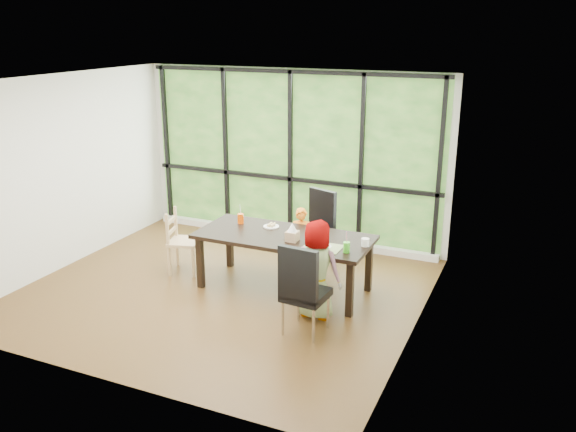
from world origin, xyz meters
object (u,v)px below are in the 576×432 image
object	(u,v)px
chair_window_leather	(314,229)
green_cup	(346,247)
child_older	(317,270)
tissue_box	(292,236)
chair_end_beech	(184,242)
orange_cup	(241,219)
child_toddler	(302,241)
plate_far	(271,226)
dining_table	(284,262)
chair_interior_leather	(306,288)
white_mug	(365,242)
plate_near	(323,247)

from	to	relation	value
chair_window_leather	green_cup	xyz separation A→B (m)	(0.88, -1.20, 0.27)
child_older	tissue_box	size ratio (longest dim) A/B	8.24
chair_end_beech	child_older	distance (m)	2.23
orange_cup	child_toddler	bearing A→B (deg)	28.58
chair_end_beech	plate_far	xyz separation A→B (m)	(1.21, 0.26, 0.31)
orange_cup	tissue_box	size ratio (longest dim) A/B	0.92
green_cup	dining_table	bearing A→B (deg)	164.62
orange_cup	chair_interior_leather	bearing A→B (deg)	-38.94
chair_end_beech	child_older	bearing A→B (deg)	-119.12
child_older	white_mug	bearing A→B (deg)	-123.41
dining_table	child_toddler	size ratio (longest dim) A/B	2.40
plate_far	tissue_box	xyz separation A→B (m)	(0.47, -0.38, 0.06)
white_mug	plate_near	bearing A→B (deg)	-152.29
green_cup	chair_interior_leather	bearing A→B (deg)	-108.14
plate_far	green_cup	world-z (taller)	green_cup
dining_table	child_toddler	xyz separation A→B (m)	(-0.00, 0.59, 0.09)
plate_far	child_older	bearing A→B (deg)	-39.30
child_toddler	chair_window_leather	bearing A→B (deg)	68.69
chair_window_leather	plate_far	size ratio (longest dim) A/B	5.11
white_mug	tissue_box	world-z (taller)	tissue_box
plate_near	white_mug	world-z (taller)	white_mug
chair_end_beech	tissue_box	xyz separation A→B (m)	(1.68, -0.11, 0.36)
plate_far	plate_near	bearing A→B (deg)	-25.58
chair_window_leather	dining_table	bearing A→B (deg)	-73.14
chair_window_leather	child_older	size ratio (longest dim) A/B	0.90
child_toddler	orange_cup	size ratio (longest dim) A/B	7.02
dining_table	child_toddler	world-z (taller)	child_toddler
child_toddler	child_older	world-z (taller)	child_older
child_toddler	child_older	size ratio (longest dim) A/B	0.78
chair_end_beech	child_toddler	world-z (taller)	child_toddler
plate_near	white_mug	size ratio (longest dim) A/B	2.18
dining_table	plate_far	size ratio (longest dim) A/B	10.67
plate_far	child_toddler	bearing A→B (deg)	52.16
child_toddler	dining_table	bearing A→B (deg)	-104.92
orange_cup	white_mug	size ratio (longest dim) A/B	1.37
green_cup	tissue_box	bearing A→B (deg)	172.14
tissue_box	chair_end_beech	bearing A→B (deg)	176.16
chair_end_beech	green_cup	distance (m)	2.46
chair_interior_leather	green_cup	world-z (taller)	chair_interior_leather
child_toddler	plate_near	size ratio (longest dim) A/B	4.40
orange_cup	green_cup	bearing A→B (deg)	-15.21
plate_far	green_cup	bearing A→B (deg)	-21.59
chair_interior_leather	plate_near	world-z (taller)	chair_interior_leather
chair_window_leather	chair_interior_leather	distance (m)	2.01
dining_table	white_mug	distance (m)	1.15
plate_far	orange_cup	xyz separation A→B (m)	(-0.44, -0.03, 0.06)
chair_window_leather	white_mug	world-z (taller)	chair_window_leather
child_older	orange_cup	size ratio (longest dim) A/B	8.96
orange_cup	chair_window_leather	bearing A→B (deg)	44.15
green_cup	plate_near	bearing A→B (deg)	170.83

